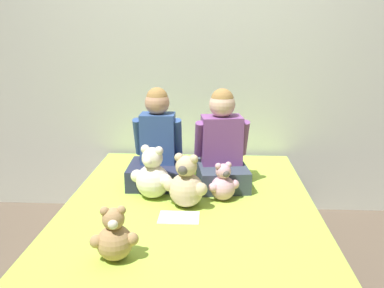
% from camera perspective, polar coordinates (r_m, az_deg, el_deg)
% --- Properties ---
extents(ground_plane, '(14.00, 14.00, 0.00)m').
position_cam_1_polar(ground_plane, '(2.52, -0.32, -18.03)').
color(ground_plane, brown).
extents(wall_behind_bed, '(8.00, 0.06, 2.50)m').
position_cam_1_polar(wall_behind_bed, '(3.12, 0.79, 12.89)').
color(wall_behind_bed, beige).
rests_on(wall_behind_bed, ground_plane).
extents(bed, '(1.41, 1.89, 0.46)m').
position_cam_1_polar(bed, '(2.41, -0.33, -13.48)').
color(bed, '#997F60').
rests_on(bed, ground_plane).
extents(child_on_left, '(0.36, 0.34, 0.61)m').
position_cam_1_polar(child_on_left, '(2.55, -4.82, -0.68)').
color(child_on_left, '#282D47').
rests_on(child_on_left, bed).
extents(child_on_right, '(0.35, 0.40, 0.60)m').
position_cam_1_polar(child_on_right, '(2.52, 4.22, -0.43)').
color(child_on_right, '#384251').
rests_on(child_on_right, bed).
extents(teddy_bear_held_by_left_child, '(0.25, 0.20, 0.31)m').
position_cam_1_polar(teddy_bear_held_by_left_child, '(2.35, -5.56, -4.49)').
color(teddy_bear_held_by_left_child, silver).
rests_on(teddy_bear_held_by_left_child, bed).
extents(teddy_bear_held_by_right_child, '(0.18, 0.14, 0.22)m').
position_cam_1_polar(teddy_bear_held_by_right_child, '(2.33, 4.38, -5.65)').
color(teddy_bear_held_by_right_child, '#DBA3B2').
rests_on(teddy_bear_held_by_right_child, bed).
extents(teddy_bear_between_children, '(0.24, 0.19, 0.30)m').
position_cam_1_polar(teddy_bear_between_children, '(2.23, -0.82, -5.72)').
color(teddy_bear_between_children, '#D1B78E').
rests_on(teddy_bear_between_children, bed).
extents(teddy_bear_at_foot_of_bed, '(0.20, 0.15, 0.24)m').
position_cam_1_polar(teddy_bear_at_foot_of_bed, '(1.78, -10.84, -12.73)').
color(teddy_bear_at_foot_of_bed, tan).
rests_on(teddy_bear_at_foot_of_bed, bed).
extents(sign_card, '(0.21, 0.15, 0.00)m').
position_cam_1_polar(sign_card, '(2.14, -1.85, -10.26)').
color(sign_card, white).
rests_on(sign_card, bed).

